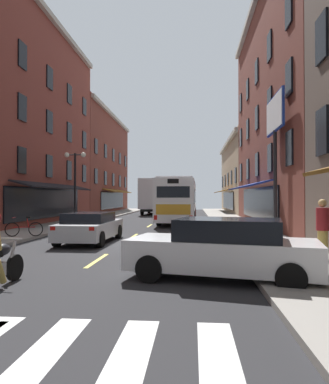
{
  "coord_description": "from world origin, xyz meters",
  "views": [
    {
      "loc": [
        2.99,
        -14.1,
        1.99
      ],
      "look_at": [
        0.93,
        10.7,
        2.33
      ],
      "focal_mm": 32.34,
      "sensor_mm": 36.0,
      "label": 1
    }
  ],
  "objects": [
    {
      "name": "box_truck",
      "position": [
        -1.41,
        25.07,
        2.03
      ],
      "size": [
        2.68,
        8.09,
        3.92
      ],
      "color": "#B21E19",
      "rests_on": "ground"
    },
    {
      "name": "lane_centre_dashes",
      "position": [
        0.0,
        -0.25,
        0.0
      ],
      "size": [
        0.14,
        73.9,
        0.01
      ],
      "color": "#DBCC4C",
      "rests_on": "ground"
    },
    {
      "name": "ground_plane",
      "position": [
        0.0,
        0.0,
        -0.05
      ],
      "size": [
        34.8,
        80.0,
        0.1
      ],
      "primitive_type": "cube",
      "color": "#28282B"
    },
    {
      "name": "bicycle_near",
      "position": [
        -4.89,
        1.45,
        0.5
      ],
      "size": [
        1.68,
        0.56,
        0.91
      ],
      "color": "black",
      "rests_on": "sidewalk_left"
    },
    {
      "name": "street_lamp_twin",
      "position": [
        -4.69,
        7.82,
        2.78
      ],
      "size": [
        1.42,
        0.32,
        4.75
      ],
      "color": "black",
      "rests_on": "sidewalk_left"
    },
    {
      "name": "sedan_far",
      "position": [
        -1.12,
        34.25,
        0.68
      ],
      "size": [
        2.0,
        4.47,
        1.32
      ],
      "color": "#515154",
      "rests_on": "ground"
    },
    {
      "name": "sidewalk_right",
      "position": [
        5.9,
        0.0,
        0.07
      ],
      "size": [
        3.0,
        80.0,
        0.14
      ],
      "primitive_type": "cube",
      "color": "gray",
      "rests_on": "ground"
    },
    {
      "name": "pedestrian_mid",
      "position": [
        6.76,
        -3.63,
        1.06
      ],
      "size": [
        0.36,
        0.36,
        1.78
      ],
      "rotation": [
        0.0,
        0.0,
        5.04
      ],
      "color": "#B29947",
      "rests_on": "sidewalk_right"
    },
    {
      "name": "transit_bus",
      "position": [
        1.85,
        13.46,
        1.74
      ],
      "size": [
        2.79,
        12.46,
        3.32
      ],
      "color": "white",
      "rests_on": "ground"
    },
    {
      "name": "billboard_sign",
      "position": [
        7.05,
        3.41,
        5.47
      ],
      "size": [
        0.4,
        3.31,
        6.88
      ],
      "color": "black",
      "rests_on": "sidewalk_right"
    },
    {
      "name": "sedan_near",
      "position": [
        3.72,
        -5.62,
        0.74
      ],
      "size": [
        4.78,
        2.76,
        1.45
      ],
      "color": "silver",
      "rests_on": "ground"
    },
    {
      "name": "sedan_mid",
      "position": [
        -1.5,
        0.68,
        0.68
      ],
      "size": [
        2.05,
        4.48,
        1.3
      ],
      "color": "silver",
      "rests_on": "ground"
    }
  ]
}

